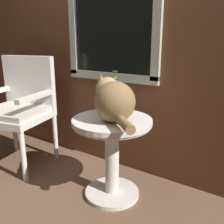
{
  "coord_description": "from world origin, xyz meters",
  "views": [
    {
      "loc": [
        1.14,
        -1.13,
        1.14
      ],
      "look_at": [
        0.18,
        0.25,
        0.66
      ],
      "focal_mm": 40.04,
      "sensor_mm": 36.0,
      "label": 1
    }
  ],
  "objects_px": {
    "wicker_chair": "(20,105)",
    "pewter_vase_with_ivy": "(112,102)",
    "cat": "(113,99)",
    "wicker_side_table": "(112,143)"
  },
  "relations": [
    {
      "from": "wicker_side_table",
      "to": "cat",
      "type": "height_order",
      "value": "cat"
    },
    {
      "from": "wicker_chair",
      "to": "cat",
      "type": "height_order",
      "value": "wicker_chair"
    },
    {
      "from": "cat",
      "to": "pewter_vase_with_ivy",
      "type": "bearing_deg",
      "value": 128.07
    },
    {
      "from": "cat",
      "to": "pewter_vase_with_ivy",
      "type": "relative_size",
      "value": 1.6
    },
    {
      "from": "cat",
      "to": "pewter_vase_with_ivy",
      "type": "distance_m",
      "value": 0.16
    },
    {
      "from": "wicker_chair",
      "to": "pewter_vase_with_ivy",
      "type": "height_order",
      "value": "wicker_chair"
    },
    {
      "from": "wicker_side_table",
      "to": "wicker_chair",
      "type": "relative_size",
      "value": 0.61
    },
    {
      "from": "wicker_side_table",
      "to": "wicker_chair",
      "type": "height_order",
      "value": "wicker_chair"
    },
    {
      "from": "wicker_side_table",
      "to": "pewter_vase_with_ivy",
      "type": "xyz_separation_m",
      "value": [
        -0.07,
        0.11,
        0.27
      ]
    },
    {
      "from": "wicker_side_table",
      "to": "pewter_vase_with_ivy",
      "type": "bearing_deg",
      "value": 124.51
    }
  ]
}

